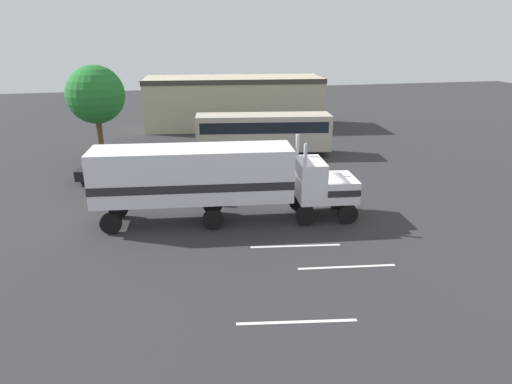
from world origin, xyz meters
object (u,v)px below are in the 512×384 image
at_px(parked_car, 111,171).
at_px(tree_left, 95,95).
at_px(parked_bus, 263,131).
at_px(semi_truck, 214,177).
at_px(person_bystander, 203,190).

bearing_deg(parked_car, tree_left, 101.31).
height_order(parked_bus, parked_car, parked_bus).
bearing_deg(parked_bus, semi_truck, -113.80).
xyz_separation_m(person_bystander, tree_left, (-6.86, 11.36, 4.35)).
distance_m(parked_car, tree_left, 7.39).
bearing_deg(parked_bus, parked_car, -157.54).
bearing_deg(semi_truck, parked_car, 126.31).
relative_size(semi_truck, tree_left, 1.92).
bearing_deg(tree_left, semi_truck, -62.81).
bearing_deg(tree_left, person_bystander, -58.86).
xyz_separation_m(parked_car, tree_left, (-1.16, 5.80, 4.43)).
bearing_deg(person_bystander, parked_bus, 59.60).
bearing_deg(parked_bus, tree_left, 176.03).
distance_m(semi_truck, person_bystander, 3.15).
bearing_deg(person_bystander, parked_car, 135.72).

